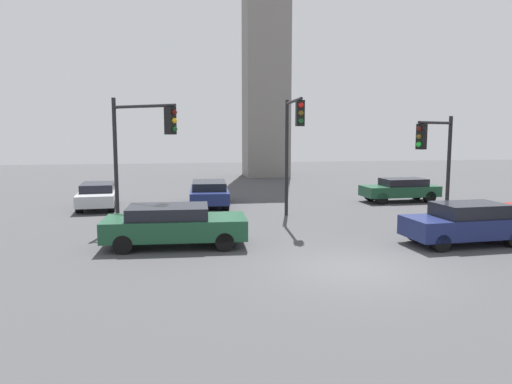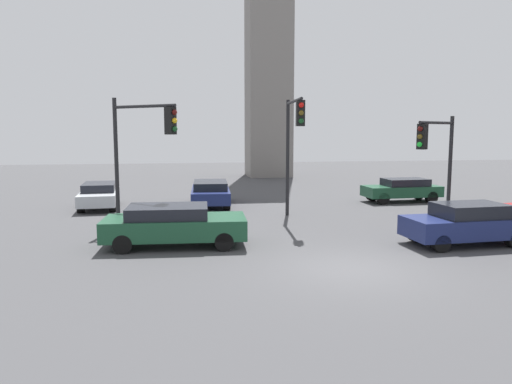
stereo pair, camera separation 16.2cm
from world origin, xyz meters
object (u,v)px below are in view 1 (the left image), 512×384
at_px(car_0, 465,223).
at_px(traffic_light_0, 293,132).
at_px(traffic_light_2, 435,149).
at_px(car_3, 209,192).
at_px(car_1, 401,189).
at_px(car_4, 174,224).
at_px(traffic_light_1, 142,138).
at_px(car_2, 98,195).

bearing_deg(car_0, traffic_light_0, -49.43).
distance_m(traffic_light_2, car_0, 4.27).
height_order(car_0, car_3, car_0).
bearing_deg(car_0, traffic_light_2, -104.51).
distance_m(car_1, car_4, 15.03).
bearing_deg(car_1, car_4, 32.23).
bearing_deg(car_0, car_3, -55.15).
bearing_deg(traffic_light_1, car_2, 153.19).
relative_size(car_0, car_1, 0.99).
bearing_deg(car_3, car_2, 91.98).
bearing_deg(car_1, traffic_light_0, 30.99).
height_order(car_2, car_3, car_3).
relative_size(car_1, car_2, 0.98).
bearing_deg(car_2, traffic_light_2, 60.81).
height_order(traffic_light_1, car_2, traffic_light_1).
bearing_deg(traffic_light_0, traffic_light_1, -74.84).
relative_size(car_0, car_3, 0.86).
height_order(traffic_light_2, car_4, traffic_light_2).
xyz_separation_m(car_0, car_3, (-8.13, 10.32, -0.05)).
height_order(car_0, car_4, car_0).
xyz_separation_m(traffic_light_2, car_3, (-8.80, 6.88, -2.49)).
bearing_deg(car_1, traffic_light_2, 72.73).
relative_size(traffic_light_0, car_1, 1.25).
bearing_deg(car_1, traffic_light_1, 21.50).
height_order(traffic_light_0, traffic_light_2, traffic_light_0).
relative_size(traffic_light_2, car_3, 0.93).
height_order(traffic_light_2, car_2, traffic_light_2).
bearing_deg(car_4, car_0, -5.02).
relative_size(traffic_light_1, car_4, 1.07).
height_order(car_0, car_2, car_0).
relative_size(car_0, car_2, 0.96).
distance_m(traffic_light_1, car_4, 4.02).
xyz_separation_m(traffic_light_2, car_1, (1.73, 6.50, -2.49)).
bearing_deg(car_3, car_0, -138.49).
height_order(traffic_light_0, car_4, traffic_light_0).
distance_m(traffic_light_2, car_1, 7.17).
relative_size(traffic_light_0, car_3, 1.09).
distance_m(traffic_light_2, car_2, 16.26).
height_order(traffic_light_0, traffic_light_1, traffic_light_0).
relative_size(car_2, car_3, 0.89).
bearing_deg(car_1, car_2, -4.21).
xyz_separation_m(traffic_light_1, car_1, (13.52, 5.99, -2.93)).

